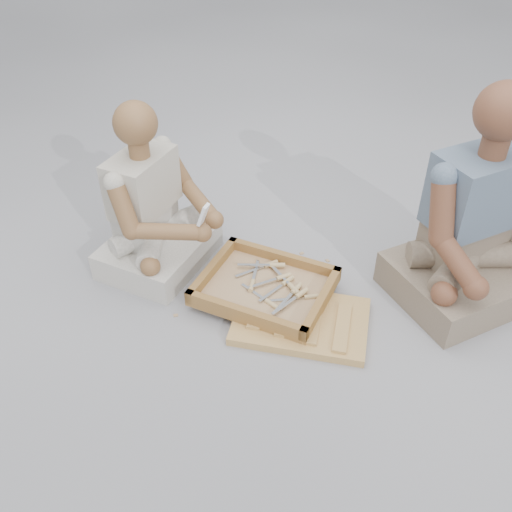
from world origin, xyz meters
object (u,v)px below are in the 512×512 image
at_px(craftsman, 154,214).
at_px(tool_tray, 265,288).
at_px(carved_panel, 301,321).
at_px(companion, 475,232).

bearing_deg(craftsman, tool_tray, 87.73).
distance_m(carved_panel, companion, 0.83).
bearing_deg(companion, tool_tray, -22.26).
relative_size(craftsman, companion, 0.83).
distance_m(carved_panel, craftsman, 0.84).
relative_size(tool_tray, craftsman, 0.73).
height_order(tool_tray, companion, companion).
relative_size(carved_panel, tool_tray, 0.95).
height_order(carved_panel, companion, companion).
relative_size(tool_tray, companion, 0.61).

